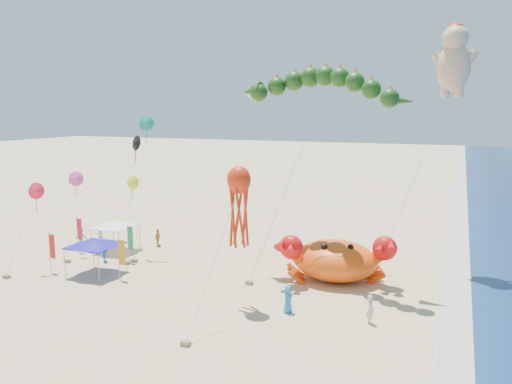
{
  "coord_description": "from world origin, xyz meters",
  "views": [
    {
      "loc": [
        11.72,
        -31.37,
        12.44
      ],
      "look_at": [
        -2.0,
        2.0,
        6.5
      ],
      "focal_mm": 35.0,
      "sensor_mm": 36.0,
      "label": 1
    }
  ],
  "objects_px": {
    "dragon_kite": "(319,92)",
    "canopy_blue": "(95,243)",
    "crab_inflatable": "(335,259)",
    "cherub_kite": "(454,58)",
    "canopy_white": "(115,224)",
    "octopus_kite": "(239,201)"
  },
  "relations": [
    {
      "from": "dragon_kite",
      "to": "canopy_blue",
      "type": "height_order",
      "value": "dragon_kite"
    },
    {
      "from": "crab_inflatable",
      "to": "cherub_kite",
      "type": "xyz_separation_m",
      "value": [
        7.17,
        6.67,
        14.68
      ]
    },
    {
      "from": "crab_inflatable",
      "to": "canopy_white",
      "type": "bearing_deg",
      "value": 179.42
    },
    {
      "from": "cherub_kite",
      "to": "octopus_kite",
      "type": "relative_size",
      "value": 2.09
    },
    {
      "from": "cherub_kite",
      "to": "canopy_blue",
      "type": "xyz_separation_m",
      "value": [
        -24.46,
        -12.2,
        -13.85
      ]
    },
    {
      "from": "octopus_kite",
      "to": "canopy_blue",
      "type": "relative_size",
      "value": 2.41
    },
    {
      "from": "canopy_blue",
      "to": "canopy_white",
      "type": "distance_m",
      "value": 6.27
    },
    {
      "from": "canopy_blue",
      "to": "crab_inflatable",
      "type": "bearing_deg",
      "value": 17.73
    },
    {
      "from": "canopy_blue",
      "to": "canopy_white",
      "type": "height_order",
      "value": "same"
    },
    {
      "from": "cherub_kite",
      "to": "octopus_kite",
      "type": "distance_m",
      "value": 20.32
    },
    {
      "from": "crab_inflatable",
      "to": "canopy_blue",
      "type": "relative_size",
      "value": 2.23
    },
    {
      "from": "dragon_kite",
      "to": "canopy_blue",
      "type": "bearing_deg",
      "value": -159.88
    },
    {
      "from": "cherub_kite",
      "to": "canopy_white",
      "type": "distance_m",
      "value": 31.04
    },
    {
      "from": "canopy_blue",
      "to": "canopy_white",
      "type": "xyz_separation_m",
      "value": [
        -2.55,
        5.73,
        -0.0
      ]
    },
    {
      "from": "dragon_kite",
      "to": "cherub_kite",
      "type": "bearing_deg",
      "value": 36.44
    },
    {
      "from": "cherub_kite",
      "to": "canopy_blue",
      "type": "bearing_deg",
      "value": -153.49
    },
    {
      "from": "dragon_kite",
      "to": "cherub_kite",
      "type": "xyz_separation_m",
      "value": [
        8.71,
        6.43,
        2.55
      ]
    },
    {
      "from": "crab_inflatable",
      "to": "cherub_kite",
      "type": "height_order",
      "value": "cherub_kite"
    },
    {
      "from": "crab_inflatable",
      "to": "canopy_blue",
      "type": "distance_m",
      "value": 18.16
    },
    {
      "from": "octopus_kite",
      "to": "canopy_blue",
      "type": "bearing_deg",
      "value": 173.76
    },
    {
      "from": "dragon_kite",
      "to": "canopy_white",
      "type": "distance_m",
      "value": 21.51
    },
    {
      "from": "dragon_kite",
      "to": "octopus_kite",
      "type": "distance_m",
      "value": 10.41
    }
  ]
}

